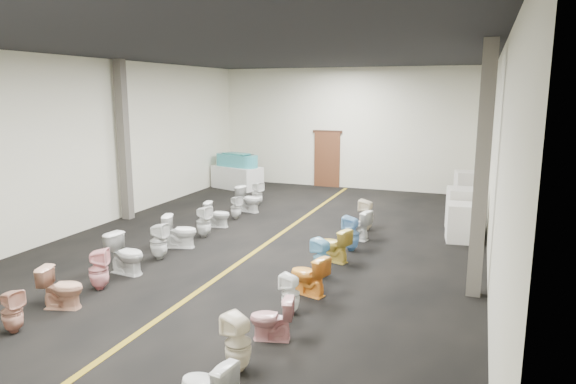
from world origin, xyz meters
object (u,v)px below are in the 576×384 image
appliance_crate_b (464,210)px  toilet_left_10 (249,199)px  toilet_left_4 (126,254)px  toilet_left_9 (236,207)px  toilet_left_1 (12,311)px  toilet_right_2 (238,343)px  toilet_left_2 (62,287)px  toilet_left_11 (257,194)px  toilet_right_3 (272,319)px  toilet_left_5 (159,241)px  toilet_left_8 (218,214)px  toilet_right_5 (308,275)px  appliance_crate_d (468,189)px  toilet_left_6 (180,231)px  toilet_right_7 (334,245)px  bathtub (237,160)px  toilet_right_9 (356,225)px  toilet_right_8 (351,234)px  appliance_crate_a (462,223)px  toilet_right_6 (322,258)px  toilet_right_4 (291,294)px  toilet_right_10 (366,215)px  toilet_left_7 (204,222)px  toilet_left_3 (99,269)px  display_table (237,177)px  appliance_crate_c (466,203)px

appliance_crate_b → toilet_left_10: (-6.22, 0.05, -0.18)m
toilet_left_4 → toilet_left_9: size_ratio=1.20×
toilet_left_1 → toilet_right_2: toilet_right_2 is taller
toilet_left_2 → toilet_left_11: size_ratio=0.95×
toilet_right_2 → toilet_right_3: size_ratio=1.19×
toilet_left_5 → toilet_right_3: (3.74, -2.57, -0.08)m
toilet_left_8 → toilet_right_5: 5.27m
toilet_left_5 → toilet_left_8: toilet_left_5 is taller
appliance_crate_d → toilet_left_10: 7.04m
toilet_left_6 → toilet_right_7: (3.67, 0.29, -0.02)m
toilet_left_10 → toilet_right_7: bearing=-126.4°
bathtub → toilet_right_9: bearing=-26.5°
bathtub → toilet_right_3: bearing=-46.3°
toilet_right_3 → toilet_right_8: bearing=165.7°
appliance_crate_a → toilet_left_8: appliance_crate_a is taller
appliance_crate_a → toilet_left_6: size_ratio=1.19×
toilet_right_6 → toilet_right_7: (-0.02, 0.98, -0.02)m
toilet_right_4 → toilet_right_10: size_ratio=0.83×
toilet_left_8 → toilet_left_9: (0.09, 0.95, -0.00)m
appliance_crate_b → toilet_right_7: 4.36m
toilet_left_7 → toilet_right_6: (3.61, -1.65, -0.01)m
bathtub → toilet_left_3: 10.30m
toilet_left_1 → toilet_left_9: bearing=6.3°
appliance_crate_a → toilet_left_3: (-6.17, -5.68, -0.08)m
toilet_left_9 → toilet_right_6: size_ratio=0.88×
appliance_crate_a → toilet_left_9: size_ratio=1.37×
display_table → toilet_left_6: display_table is taller
appliance_crate_a → toilet_left_4: size_ratio=1.14×
appliance_crate_c → toilet_right_8: bearing=-118.7°
appliance_crate_a → toilet_right_3: appliance_crate_a is taller
toilet_left_5 → toilet_left_6: 0.93m
toilet_left_6 → toilet_left_4: bearing=160.9°
toilet_left_1 → toilet_left_6: 4.68m
toilet_left_5 → toilet_left_9: 3.85m
toilet_left_3 → toilet_right_10: toilet_right_10 is taller
appliance_crate_a → toilet_left_4: (-6.24, -4.79, -0.06)m
toilet_right_10 → toilet_left_5: bearing=-37.5°
toilet_left_9 → toilet_right_9: (3.71, -0.82, 0.04)m
toilet_left_3 → toilet_right_3: (3.75, -0.69, -0.06)m
appliance_crate_d → toilet_left_4: size_ratio=1.35×
toilet_left_5 → toilet_right_7: size_ratio=1.09×
toilet_right_6 → toilet_left_2: bearing=-28.7°
toilet_left_2 → toilet_right_5: toilet_right_5 is taller
appliance_crate_a → appliance_crate_c: 2.57m
toilet_left_9 → toilet_right_10: toilet_right_10 is taller
toilet_left_3 → toilet_left_5: (0.02, 1.88, 0.02)m
appliance_crate_d → toilet_left_3: bearing=-121.7°
appliance_crate_d → toilet_left_5: bearing=-127.2°
appliance_crate_b → toilet_right_6: size_ratio=1.48×
toilet_right_4 → toilet_right_2: bearing=7.6°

